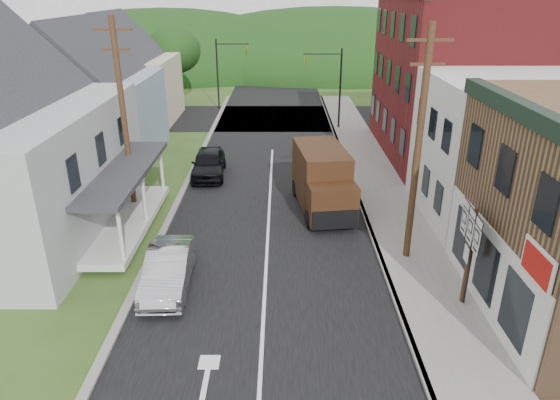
{
  "coord_description": "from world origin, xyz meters",
  "views": [
    {
      "loc": [
        0.57,
        -14.04,
        10.01
      ],
      "look_at": [
        0.54,
        4.3,
        2.2
      ],
      "focal_mm": 32.0,
      "sensor_mm": 36.0,
      "label": 1
    }
  ],
  "objects_px": {
    "dark_sedan": "(209,163)",
    "delivery_van": "(323,180)",
    "silver_sedan": "(169,269)",
    "warning_sign": "(470,258)",
    "route_sign_cluster": "(470,242)"
  },
  "relations": [
    {
      "from": "silver_sedan",
      "to": "warning_sign",
      "type": "xyz_separation_m",
      "value": [
        10.23,
        -1.2,
        1.18
      ]
    },
    {
      "from": "delivery_van",
      "to": "warning_sign",
      "type": "xyz_separation_m",
      "value": [
        4.2,
        -8.08,
        0.37
      ]
    },
    {
      "from": "silver_sedan",
      "to": "delivery_van",
      "type": "distance_m",
      "value": 9.19
    },
    {
      "from": "silver_sedan",
      "to": "delivery_van",
      "type": "bearing_deg",
      "value": 46.3
    },
    {
      "from": "route_sign_cluster",
      "to": "silver_sedan",
      "type": "bearing_deg",
      "value": 177.6
    },
    {
      "from": "warning_sign",
      "to": "delivery_van",
      "type": "bearing_deg",
      "value": 112.21
    },
    {
      "from": "silver_sedan",
      "to": "dark_sedan",
      "type": "xyz_separation_m",
      "value": [
        -0.11,
        11.62,
        0.05
      ]
    },
    {
      "from": "warning_sign",
      "to": "route_sign_cluster",
      "type": "bearing_deg",
      "value": 130.24
    },
    {
      "from": "silver_sedan",
      "to": "dark_sedan",
      "type": "height_order",
      "value": "dark_sedan"
    },
    {
      "from": "dark_sedan",
      "to": "route_sign_cluster",
      "type": "distance_m",
      "value": 16.45
    },
    {
      "from": "warning_sign",
      "to": "dark_sedan",
      "type": "bearing_deg",
      "value": 123.68
    },
    {
      "from": "dark_sedan",
      "to": "delivery_van",
      "type": "distance_m",
      "value": 7.8
    },
    {
      "from": "warning_sign",
      "to": "silver_sedan",
      "type": "bearing_deg",
      "value": 168.08
    },
    {
      "from": "silver_sedan",
      "to": "delivery_van",
      "type": "xyz_separation_m",
      "value": [
        6.04,
        6.88,
        0.81
      ]
    },
    {
      "from": "dark_sedan",
      "to": "delivery_van",
      "type": "height_order",
      "value": "delivery_van"
    }
  ]
}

